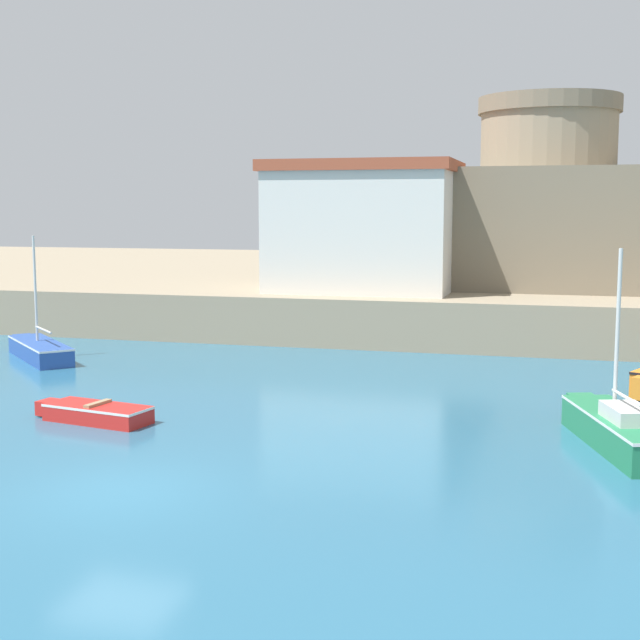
{
  "coord_description": "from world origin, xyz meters",
  "views": [
    {
      "loc": [
        8.8,
        -16.32,
        5.92
      ],
      "look_at": [
        0.76,
        13.38,
        2.0
      ],
      "focal_mm": 50.0,
      "sensor_mm": 36.0,
      "label": 1
    }
  ],
  "objects_px": {
    "dinghy_red_1": "(95,412)",
    "fortress": "(546,215)",
    "harbor_shed_mid_row": "(364,226)",
    "sailboat_green_0": "(618,428)",
    "sailboat_blue_5": "(39,349)"
  },
  "relations": [
    {
      "from": "dinghy_red_1",
      "to": "fortress",
      "type": "distance_m",
      "value": 27.66
    },
    {
      "from": "dinghy_red_1",
      "to": "harbor_shed_mid_row",
      "type": "bearing_deg",
      "value": 79.19
    },
    {
      "from": "sailboat_green_0",
      "to": "dinghy_red_1",
      "type": "xyz_separation_m",
      "value": [
        -13.84,
        -0.98,
        -0.23
      ]
    },
    {
      "from": "fortress",
      "to": "harbor_shed_mid_row",
      "type": "distance_m",
      "value": 10.03
    },
    {
      "from": "dinghy_red_1",
      "to": "sailboat_blue_5",
      "type": "distance_m",
      "value": 11.29
    },
    {
      "from": "fortress",
      "to": "dinghy_red_1",
      "type": "bearing_deg",
      "value": -115.15
    },
    {
      "from": "sailboat_green_0",
      "to": "harbor_shed_mid_row",
      "type": "height_order",
      "value": "harbor_shed_mid_row"
    },
    {
      "from": "sailboat_green_0",
      "to": "dinghy_red_1",
      "type": "distance_m",
      "value": 13.88
    },
    {
      "from": "sailboat_green_0",
      "to": "harbor_shed_mid_row",
      "type": "relative_size",
      "value": 0.67
    },
    {
      "from": "sailboat_green_0",
      "to": "fortress",
      "type": "relative_size",
      "value": 0.47
    },
    {
      "from": "sailboat_green_0",
      "to": "sailboat_blue_5",
      "type": "bearing_deg",
      "value": 160.02
    },
    {
      "from": "sailboat_blue_5",
      "to": "harbor_shed_mid_row",
      "type": "relative_size",
      "value": 0.57
    },
    {
      "from": "sailboat_blue_5",
      "to": "harbor_shed_mid_row",
      "type": "height_order",
      "value": "harbor_shed_mid_row"
    },
    {
      "from": "sailboat_green_0",
      "to": "sailboat_blue_5",
      "type": "xyz_separation_m",
      "value": [
        -21.1,
        7.67,
        -0.1
      ]
    },
    {
      "from": "sailboat_green_0",
      "to": "fortress",
      "type": "height_order",
      "value": "fortress"
    }
  ]
}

